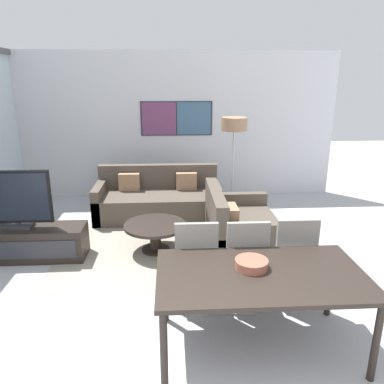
% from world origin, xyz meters
% --- Properties ---
extents(wall_back, '(6.65, 0.09, 2.80)m').
position_xyz_m(wall_back, '(0.01, 5.63, 1.40)').
color(wall_back, silver).
rests_on(wall_back, ground_plane).
extents(area_rug, '(2.65, 2.14, 0.01)m').
position_xyz_m(area_rug, '(-0.15, 3.03, 0.00)').
color(area_rug, gray).
rests_on(area_rug, ground_plane).
extents(tv_console, '(1.68, 0.47, 0.44)m').
position_xyz_m(tv_console, '(-1.91, 2.91, 0.22)').
color(tv_console, black).
rests_on(tv_console, ground_plane).
extents(television, '(0.92, 0.20, 0.77)m').
position_xyz_m(television, '(-1.91, 2.91, 0.81)').
color(television, '#2D2D33').
rests_on(television, tv_console).
extents(sofa_main, '(2.09, 0.95, 0.84)m').
position_xyz_m(sofa_main, '(-0.15, 4.45, 0.27)').
color(sofa_main, '#51473D').
rests_on(sofa_main, ground_plane).
extents(sofa_side, '(0.95, 1.41, 0.84)m').
position_xyz_m(sofa_side, '(1.01, 3.09, 0.27)').
color(sofa_side, '#51473D').
rests_on(sofa_side, ground_plane).
extents(coffee_table, '(0.85, 0.85, 0.40)m').
position_xyz_m(coffee_table, '(-0.15, 3.03, 0.30)').
color(coffee_table, black).
rests_on(coffee_table, ground_plane).
extents(dining_table, '(1.76, 0.99, 0.74)m').
position_xyz_m(dining_table, '(0.83, 1.03, 0.68)').
color(dining_table, black).
rests_on(dining_table, ground_plane).
extents(dining_chair_left, '(0.46, 0.46, 0.98)m').
position_xyz_m(dining_chair_left, '(0.32, 1.70, 0.53)').
color(dining_chair_left, gray).
rests_on(dining_chair_left, ground_plane).
extents(dining_chair_centre, '(0.46, 0.46, 0.98)m').
position_xyz_m(dining_chair_centre, '(0.83, 1.70, 0.53)').
color(dining_chair_centre, gray).
rests_on(dining_chair_centre, ground_plane).
extents(dining_chair_right, '(0.46, 0.46, 0.98)m').
position_xyz_m(dining_chair_right, '(1.34, 1.73, 0.53)').
color(dining_chair_right, gray).
rests_on(dining_chair_right, ground_plane).
extents(fruit_bowl, '(0.29, 0.29, 0.08)m').
position_xyz_m(fruit_bowl, '(0.76, 1.11, 0.79)').
color(fruit_bowl, '#995642').
rests_on(fruit_bowl, dining_table).
extents(floor_lamp, '(0.43, 0.43, 1.68)m').
position_xyz_m(floor_lamp, '(1.15, 4.52, 1.48)').
color(floor_lamp, '#2D2D33').
rests_on(floor_lamp, ground_plane).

